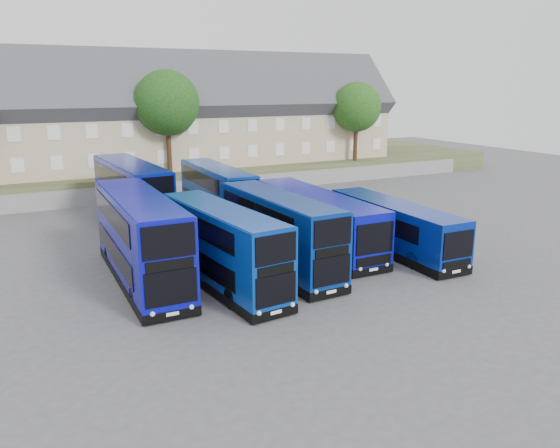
{
  "coord_description": "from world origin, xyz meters",
  "views": [
    {
      "loc": [
        -11.58,
        -23.03,
        9.9
      ],
      "look_at": [
        2.08,
        3.64,
        2.2
      ],
      "focal_mm": 35.0,
      "sensor_mm": 36.0,
      "label": 1
    }
  ],
  "objects_px": {
    "dd_front_left": "(141,241)",
    "tree_east": "(357,109)",
    "tree_far": "(365,103)",
    "dd_front_mid": "(222,249)",
    "coach_east_a": "(316,221)",
    "tree_mid": "(168,105)"
  },
  "relations": [
    {
      "from": "dd_front_left",
      "to": "tree_east",
      "type": "distance_m",
      "value": 35.44
    },
    {
      "from": "coach_east_a",
      "to": "tree_east",
      "type": "relative_size",
      "value": 1.53
    },
    {
      "from": "dd_front_left",
      "to": "tree_mid",
      "type": "height_order",
      "value": "tree_mid"
    },
    {
      "from": "dd_front_mid",
      "to": "tree_far",
      "type": "relative_size",
      "value": 1.18
    },
    {
      "from": "tree_east",
      "to": "tree_far",
      "type": "distance_m",
      "value": 9.23
    },
    {
      "from": "dd_front_mid",
      "to": "tree_mid",
      "type": "bearing_deg",
      "value": 74.04
    },
    {
      "from": "tree_far",
      "to": "tree_mid",
      "type": "bearing_deg",
      "value": -165.96
    },
    {
      "from": "tree_mid",
      "to": "dd_front_left",
      "type": "bearing_deg",
      "value": -109.96
    },
    {
      "from": "dd_front_mid",
      "to": "tree_east",
      "type": "height_order",
      "value": "tree_east"
    },
    {
      "from": "tree_east",
      "to": "dd_front_left",
      "type": "bearing_deg",
      "value": -142.71
    },
    {
      "from": "dd_front_left",
      "to": "dd_front_mid",
      "type": "bearing_deg",
      "value": -34.95
    },
    {
      "from": "coach_east_a",
      "to": "tree_east",
      "type": "height_order",
      "value": "tree_east"
    },
    {
      "from": "dd_front_left",
      "to": "coach_east_a",
      "type": "height_order",
      "value": "dd_front_left"
    },
    {
      "from": "dd_front_mid",
      "to": "tree_far",
      "type": "bearing_deg",
      "value": 39.71
    },
    {
      "from": "dd_front_mid",
      "to": "coach_east_a",
      "type": "bearing_deg",
      "value": 20.72
    },
    {
      "from": "dd_front_mid",
      "to": "tree_east",
      "type": "distance_m",
      "value": 34.5
    },
    {
      "from": "tree_mid",
      "to": "tree_far",
      "type": "relative_size",
      "value": 1.06
    },
    {
      "from": "tree_mid",
      "to": "tree_east",
      "type": "bearing_deg",
      "value": -1.43
    },
    {
      "from": "dd_front_mid",
      "to": "tree_east",
      "type": "bearing_deg",
      "value": 38.59
    },
    {
      "from": "dd_front_left",
      "to": "dd_front_mid",
      "type": "xyz_separation_m",
      "value": [
        3.44,
        -2.49,
        -0.24
      ]
    },
    {
      "from": "tree_far",
      "to": "tree_east",
      "type": "bearing_deg",
      "value": -130.6
    },
    {
      "from": "dd_front_left",
      "to": "tree_east",
      "type": "bearing_deg",
      "value": 38.15
    }
  ]
}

